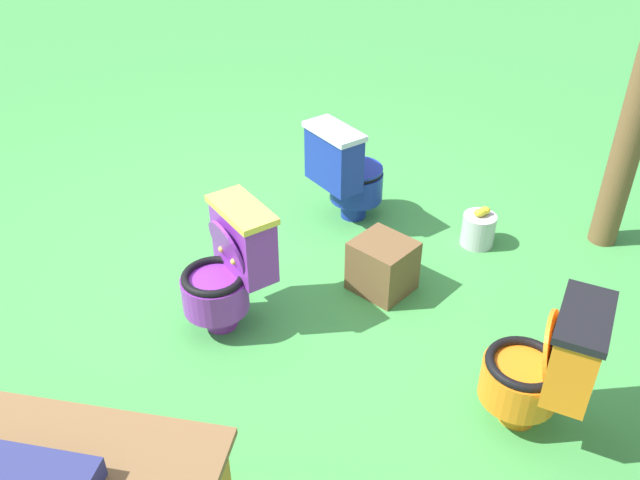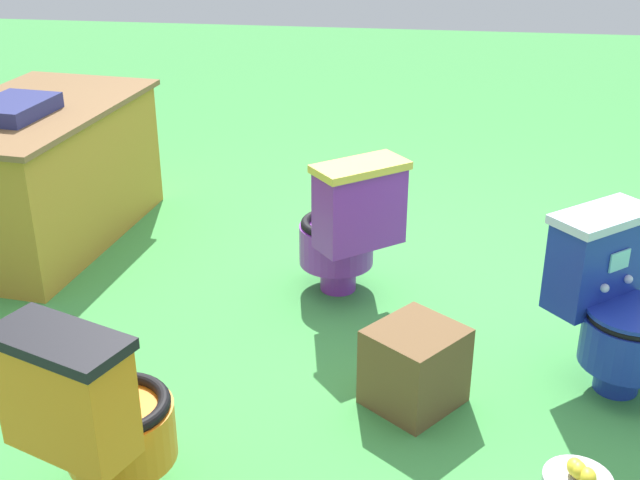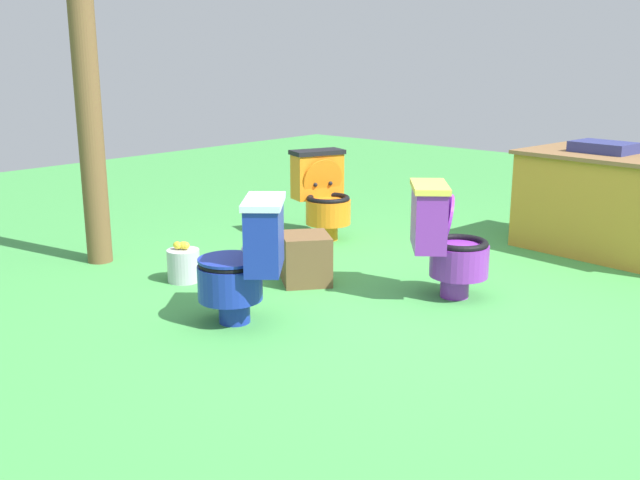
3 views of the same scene
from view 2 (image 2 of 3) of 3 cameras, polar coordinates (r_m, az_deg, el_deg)
name	(u,v)px [view 2 (image 2 of 3)]	position (r m, az deg, el deg)	size (l,w,h in m)	color
ground	(430,300)	(4.13, 7.61, -4.11)	(14.00, 14.00, 0.00)	#429947
toilet_purple	(347,226)	(3.98, 1.86, 0.96)	(0.64, 0.62, 0.73)	purple
toilet_blue	(614,303)	(3.52, 19.62, -4.10)	(0.64, 0.62, 0.73)	#192D9E
toilet_orange	(96,414)	(2.79, -15.15, -11.53)	(0.60, 0.55, 0.73)	orange
vendor_table	(39,173)	(4.86, -18.80, 4.36)	(1.55, 1.02, 0.85)	#B7842D
small_crate	(415,366)	(3.32, 6.54, -8.65)	(0.34, 0.31, 0.33)	brown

